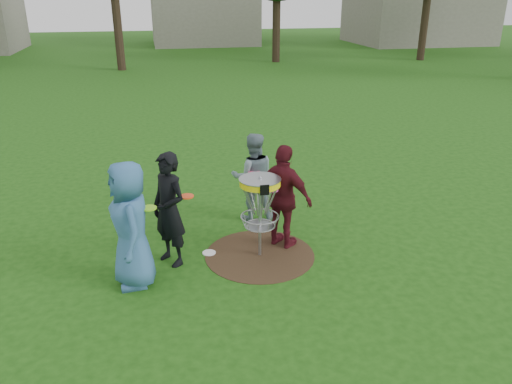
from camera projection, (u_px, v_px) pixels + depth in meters
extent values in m
plane|color=#19470F|center=(260.00, 255.00, 8.20)|extent=(100.00, 100.00, 0.00)
cylinder|color=#47331E|center=(260.00, 255.00, 8.20)|extent=(1.80, 1.80, 0.01)
imported|color=#376698|center=(131.00, 225.00, 7.08)|extent=(0.74, 1.01, 1.89)
imported|color=black|center=(169.00, 210.00, 7.66)|extent=(0.74, 0.79, 1.82)
imported|color=slate|center=(253.00, 177.00, 9.23)|extent=(0.86, 0.70, 1.66)
imported|color=#52121C|center=(284.00, 197.00, 8.19)|extent=(1.02, 1.06, 1.77)
cylinder|color=white|center=(209.00, 253.00, 8.25)|extent=(0.22, 0.22, 0.02)
cylinder|color=#9EA0A5|center=(260.00, 217.00, 7.94)|extent=(0.05, 0.05, 1.38)
cylinder|color=yellow|center=(260.00, 182.00, 7.72)|extent=(0.64, 0.64, 0.10)
cylinder|color=#9EA0A5|center=(260.00, 179.00, 7.70)|extent=(0.66, 0.66, 0.01)
cube|color=black|center=(265.00, 190.00, 7.42)|extent=(0.14, 0.02, 0.16)
torus|color=#9EA0A5|center=(260.00, 216.00, 7.94)|extent=(0.62, 0.62, 0.02)
torus|color=#9EA0A5|center=(260.00, 225.00, 8.00)|extent=(0.50, 0.50, 0.02)
cylinder|color=#9EA0A5|center=(260.00, 226.00, 8.00)|extent=(0.44, 0.44, 0.01)
cylinder|color=#93F81B|center=(149.00, 208.00, 7.10)|extent=(0.22, 0.22, 0.02)
cylinder|color=#FF4515|center=(187.00, 196.00, 7.62)|extent=(0.22, 0.22, 0.02)
cylinder|color=#E03B6A|center=(254.00, 172.00, 8.90)|extent=(0.22, 0.22, 0.02)
cylinder|color=#FF43CC|center=(272.00, 190.00, 7.94)|extent=(0.22, 0.22, 0.02)
cylinder|color=#38281C|center=(118.00, 25.00, 26.25)|extent=(0.46, 0.46, 4.62)
cylinder|color=#38281C|center=(276.00, 29.00, 29.49)|extent=(0.46, 0.46, 3.78)
cylinder|color=#38281C|center=(424.00, 24.00, 30.22)|extent=(0.46, 0.46, 4.20)
cube|color=gray|center=(203.00, 11.00, 39.56)|extent=(8.00, 7.00, 5.00)
cube|color=gray|center=(419.00, 4.00, 39.90)|extent=(10.00, 8.00, 6.00)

